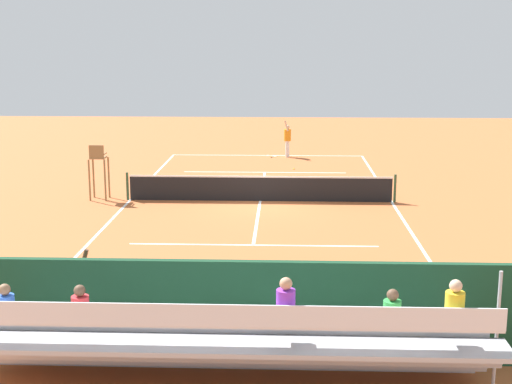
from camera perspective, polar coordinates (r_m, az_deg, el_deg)
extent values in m
plane|color=#BC6033|center=(27.74, 0.33, -0.71)|extent=(60.00, 60.00, 0.00)
cube|color=white|center=(38.54, 0.90, 2.89)|extent=(10.00, 0.10, 0.01)
cube|color=white|center=(17.18, -0.95, -8.78)|extent=(10.00, 0.10, 0.01)
cube|color=white|center=(28.02, 10.61, -0.78)|extent=(0.10, 22.00, 0.01)
cube|color=white|center=(28.35, -9.82, -0.60)|extent=(0.10, 22.00, 0.01)
cube|color=white|center=(33.66, 0.69, 1.56)|extent=(7.50, 0.10, 0.01)
cube|color=white|center=(21.88, -0.22, -4.19)|extent=(7.50, 0.10, 0.01)
cube|color=white|center=(27.73, 0.33, -0.70)|extent=(0.10, 12.10, 0.01)
cube|color=white|center=(38.54, 0.90, 2.89)|extent=(0.10, 0.30, 0.01)
cube|color=black|center=(27.64, 0.33, 0.21)|extent=(10.00, 0.02, 0.91)
cube|color=white|center=(27.54, 0.34, 1.20)|extent=(10.00, 0.04, 0.06)
cylinder|color=#2D5133|center=(27.92, 10.85, 0.28)|extent=(0.10, 0.10, 1.07)
cylinder|color=#2D5133|center=(28.26, -10.06, 0.45)|extent=(0.10, 0.10, 1.07)
cube|color=#194228|center=(14.03, -1.67, -9.32)|extent=(18.00, 0.16, 2.00)
cube|color=#B2B2B7|center=(14.01, -1.75, -12.79)|extent=(9.00, 0.10, 0.45)
cube|color=#B2B2B7|center=(13.62, -1.86, -12.70)|extent=(9.00, 0.80, 0.08)
cube|color=#B2B2B7|center=(14.04, -1.74, -12.74)|extent=(9.00, 0.04, 0.45)
cube|color=silver|center=(13.36, -1.90, -11.24)|extent=(8.60, 0.36, 0.04)
cube|color=silver|center=(13.12, -1.97, -10.75)|extent=(8.60, 0.03, 0.36)
cube|color=#B2B2B7|center=(12.71, -2.14, -12.36)|extent=(9.00, 0.80, 0.08)
cube|color=#B2B2B7|center=(13.13, -2.00, -12.41)|extent=(9.00, 0.04, 0.45)
cube|color=silver|center=(12.45, -2.19, -10.79)|extent=(8.60, 0.36, 0.04)
cube|color=silver|center=(12.21, -2.26, -10.25)|extent=(8.60, 0.03, 0.36)
cube|color=#B2B2B7|center=(11.80, -2.46, -11.97)|extent=(9.00, 0.80, 0.08)
cube|color=#B2B2B7|center=(12.22, -2.30, -12.04)|extent=(9.00, 0.04, 0.45)
cube|color=silver|center=(11.54, -2.52, -10.27)|extent=(8.60, 0.36, 0.04)
cube|color=silver|center=(11.30, -2.61, -9.67)|extent=(8.60, 0.03, 0.36)
cylinder|color=#B2B2B7|center=(13.05, 18.35, -10.83)|extent=(0.06, 0.06, 2.35)
cube|color=#2D2D33|center=(13.42, -18.77, -9.54)|extent=(0.32, 0.40, 0.12)
cylinder|color=blue|center=(13.21, -19.04, -8.58)|extent=(0.30, 0.30, 0.45)
sphere|color=#8C6647|center=(13.11, -19.13, -7.24)|extent=(0.20, 0.20, 0.20)
cube|color=#2D2D33|center=(11.94, 15.12, -9.70)|extent=(0.32, 0.40, 0.12)
cylinder|color=yellow|center=(11.73, 15.32, -8.62)|extent=(0.30, 0.30, 0.45)
sphere|color=beige|center=(11.62, 15.41, -7.12)|extent=(0.20, 0.20, 0.20)
cube|color=#2D2D33|center=(11.65, 2.34, -9.84)|extent=(0.32, 0.40, 0.12)
cylinder|color=purple|center=(11.43, 2.35, -8.74)|extent=(0.30, 0.30, 0.45)
sphere|color=tan|center=(11.32, 2.36, -7.20)|extent=(0.20, 0.20, 0.20)
cube|color=#2D2D33|center=(12.69, 10.49, -10.35)|extent=(0.32, 0.40, 0.12)
cylinder|color=green|center=(12.47, 10.62, -9.35)|extent=(0.30, 0.30, 0.45)
sphere|color=brown|center=(12.36, 10.68, -7.94)|extent=(0.20, 0.20, 0.20)
cube|color=#2D2D33|center=(13.02, -13.40, -9.89)|extent=(0.32, 0.40, 0.12)
cylinder|color=red|center=(12.81, -13.61, -8.90)|extent=(0.30, 0.30, 0.45)
sphere|color=brown|center=(12.70, -13.68, -7.53)|extent=(0.20, 0.20, 0.20)
cylinder|color=olive|center=(28.75, -11.48, 1.13)|extent=(0.07, 0.07, 1.60)
cylinder|color=olive|center=(28.90, -12.63, 1.13)|extent=(0.07, 0.07, 1.60)
cylinder|color=olive|center=(28.18, -11.76, 0.90)|extent=(0.07, 0.07, 1.60)
cylinder|color=olive|center=(28.33, -12.94, 0.91)|extent=(0.07, 0.07, 1.60)
cube|color=olive|center=(28.39, -12.28, 2.66)|extent=(0.56, 0.56, 0.06)
cube|color=olive|center=(28.12, -12.42, 3.13)|extent=(0.56, 0.06, 0.48)
cube|color=olive|center=(28.31, -11.78, 2.96)|extent=(0.04, 0.48, 0.04)
cube|color=olive|center=(28.44, -12.80, 2.96)|extent=(0.04, 0.48, 0.04)
cube|color=#33383D|center=(15.01, 7.51, -10.22)|extent=(1.80, 0.40, 0.05)
cylinder|color=#33383D|center=(15.18, 10.36, -10.97)|extent=(0.06, 0.06, 0.45)
cylinder|color=#33383D|center=(15.05, 4.59, -11.02)|extent=(0.06, 0.06, 0.45)
cube|color=#33383D|center=(14.73, 7.61, -9.40)|extent=(1.80, 0.04, 0.36)
cube|color=black|center=(14.87, 1.60, -11.47)|extent=(0.90, 0.36, 0.36)
cylinder|color=white|center=(38.13, 2.53, 3.43)|extent=(0.14, 0.14, 0.85)
cylinder|color=white|center=(37.93, 2.43, 3.38)|extent=(0.14, 0.14, 0.85)
cylinder|color=orange|center=(37.93, 2.49, 4.49)|extent=(0.45, 0.45, 0.60)
sphere|color=beige|center=(37.88, 2.49, 5.10)|extent=(0.22, 0.22, 0.22)
cylinder|color=beige|center=(37.66, 2.40, 5.20)|extent=(0.26, 0.16, 0.55)
cylinder|color=beige|center=(38.13, 2.58, 4.57)|extent=(0.11, 0.11, 0.50)
cylinder|color=black|center=(37.93, 1.27, 2.76)|extent=(0.15, 0.27, 0.03)
torus|color=#D8CC4C|center=(38.17, 1.45, 2.82)|extent=(0.41, 0.41, 0.02)
cylinder|color=white|center=(38.17, 1.45, 2.82)|extent=(0.25, 0.25, 0.00)
sphere|color=#CCDB33|center=(34.43, 2.99, 1.83)|extent=(0.07, 0.07, 0.07)
cylinder|color=#232328|center=(15.32, -13.59, -10.10)|extent=(0.14, 0.14, 0.85)
cylinder|color=#232328|center=(15.51, -13.31, -9.81)|extent=(0.14, 0.14, 0.85)
cylinder|color=red|center=(15.16, -13.58, -7.41)|extent=(0.38, 0.38, 0.60)
sphere|color=brown|center=(15.03, -13.66, -5.93)|extent=(0.22, 0.22, 0.22)
cylinder|color=brown|center=(15.20, -13.40, -5.36)|extent=(0.25, 0.11, 0.55)
cylinder|color=brown|center=(14.96, -13.87, -7.57)|extent=(0.10, 0.10, 0.50)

